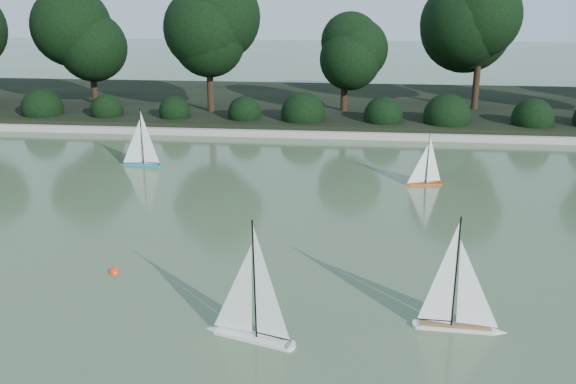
{
  "coord_description": "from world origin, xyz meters",
  "views": [
    {
      "loc": [
        1.32,
        -8.0,
        4.0
      ],
      "look_at": [
        0.28,
        2.03,
        0.7
      ],
      "focal_mm": 40.0,
      "sensor_mm": 36.0,
      "label": 1
    }
  ],
  "objects": [
    {
      "name": "tree_line",
      "position": [
        1.23,
        11.44,
        2.64
      ],
      "size": [
        26.31,
        3.93,
        4.39
      ],
      "color": "black",
      "rests_on": "ground"
    },
    {
      "name": "sailboat_white_b",
      "position": [
        2.71,
        -0.96,
        0.24
      ],
      "size": [
        1.14,
        0.24,
        1.55
      ],
      "color": "silver",
      "rests_on": "ground"
    },
    {
      "name": "pond_coping",
      "position": [
        0.0,
        9.0,
        0.09
      ],
      "size": [
        40.0,
        0.35,
        0.18
      ],
      "primitive_type": "cube",
      "color": "gray",
      "rests_on": "ground"
    },
    {
      "name": "race_buoy",
      "position": [
        -2.06,
        0.14,
        0.0
      ],
      "size": [
        0.16,
        0.16,
        0.16
      ],
      "primitive_type": "sphere",
      "color": "red",
      "rests_on": "ground"
    },
    {
      "name": "shrub_hedge",
      "position": [
        0.0,
        9.9,
        0.45
      ],
      "size": [
        29.1,
        1.1,
        1.1
      ],
      "color": "black",
      "rests_on": "ground"
    },
    {
      "name": "sailboat_orange",
      "position": [
        2.76,
        4.91,
        0.18
      ],
      "size": [
        0.85,
        0.32,
        1.16
      ],
      "color": "#CF4514",
      "rests_on": "ground"
    },
    {
      "name": "sailboat_white_a",
      "position": [
        0.14,
        -1.42,
        0.26
      ],
      "size": [
        1.18,
        0.53,
        1.63
      ],
      "color": "silver",
      "rests_on": "ground"
    },
    {
      "name": "ground",
      "position": [
        0.0,
        0.0,
        0.0
      ],
      "size": [
        80.0,
        80.0,
        0.0
      ],
      "primitive_type": "plane",
      "color": "#35472A",
      "rests_on": "ground"
    },
    {
      "name": "far_bank",
      "position": [
        0.0,
        13.0,
        0.15
      ],
      "size": [
        40.0,
        8.0,
        0.3
      ],
      "primitive_type": "cube",
      "color": "black",
      "rests_on": "ground"
    },
    {
      "name": "sailboat_teal",
      "position": [
        -3.55,
        5.74,
        0.23
      ],
      "size": [
        1.06,
        0.25,
        1.44
      ],
      "color": "teal",
      "rests_on": "ground"
    }
  ]
}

